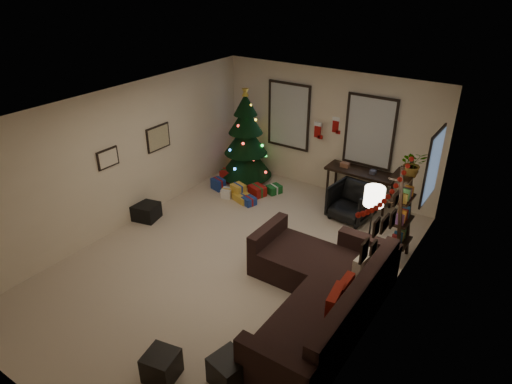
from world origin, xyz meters
TOP-DOWN VIEW (x-y plane):
  - floor at (0.00, 0.00)m, footprint 7.00×7.00m
  - ceiling at (0.00, 0.00)m, footprint 7.00×7.00m
  - wall_back at (0.00, 3.50)m, footprint 5.00×0.00m
  - wall_front at (0.00, -3.50)m, footprint 5.00×0.00m
  - wall_left at (-2.50, 0.00)m, footprint 0.00×7.00m
  - wall_right at (2.50, 0.00)m, footprint 0.00×7.00m
  - window_back_left at (-0.95, 3.47)m, footprint 1.05×0.06m
  - window_back_right at (0.95, 3.47)m, footprint 1.05×0.06m
  - window_right_wall at (2.47, 2.55)m, footprint 0.06×0.90m
  - christmas_tree at (-1.74, 2.91)m, footprint 1.21×1.21m
  - presents at (-1.42, 2.25)m, footprint 1.50×1.05m
  - sofa at (1.80, -0.26)m, footprint 2.12×3.07m
  - pillow_red_a at (2.21, -0.69)m, footprint 0.18×0.47m
  - pillow_red_b at (2.21, -0.39)m, footprint 0.13×0.43m
  - pillow_cream at (2.21, 0.29)m, footprint 0.18×0.48m
  - ottoman_near at (0.72, -2.40)m, footprint 0.46×0.46m
  - ottoman_far at (1.46, -2.00)m, footprint 0.49×0.49m
  - desk at (0.95, 3.22)m, footprint 1.43×0.51m
  - desk_chair at (1.06, 2.57)m, footprint 0.78×0.74m
  - bookshelf at (2.30, 1.72)m, footprint 0.30×0.54m
  - potted_plant at (2.30, 1.78)m, footprint 0.68×0.66m
  - floor_lamp at (1.95, 1.17)m, footprint 0.32×0.32m
  - art_map at (-2.48, 0.92)m, footprint 0.04×0.60m
  - art_abstract at (-2.48, -0.34)m, footprint 0.04×0.45m
  - gallery at (2.48, -0.07)m, footprint 0.03×1.25m
  - garland at (2.45, 0.09)m, footprint 0.08×1.90m
  - stocking_left at (-0.14, 3.33)m, footprint 0.20×0.05m
  - stocking_right at (0.19, 3.51)m, footprint 0.20×0.05m
  - storage_bin at (-2.41, 0.23)m, footprint 0.74×0.58m

SIDE VIEW (x-z plane):
  - floor at x=0.00m, z-range 0.00..0.00m
  - presents at x=-1.42m, z-range -0.04..0.26m
  - storage_bin at x=-2.41m, z-range 0.00..0.33m
  - ottoman_near at x=0.72m, z-range 0.00..0.37m
  - ottoman_far at x=1.46m, z-range 0.00..0.39m
  - sofa at x=1.80m, z-range -0.16..0.77m
  - desk_chair at x=1.06m, z-range 0.00..0.73m
  - pillow_cream at x=2.21m, z-range 0.40..0.86m
  - pillow_red_a at x=2.21m, z-range 0.41..0.87m
  - pillow_red_b at x=2.21m, z-range 0.42..0.86m
  - desk at x=0.95m, z-range 0.30..1.07m
  - bookshelf at x=2.30m, z-range -0.03..1.81m
  - christmas_tree at x=-1.74m, z-range -0.19..2.05m
  - floor_lamp at x=1.95m, z-range 0.51..2.02m
  - wall_left at x=-2.50m, z-range -2.15..4.85m
  - wall_right at x=2.50m, z-range -2.15..4.85m
  - wall_back at x=0.00m, z-range -1.15..3.85m
  - wall_front at x=0.00m, z-range -1.15..3.85m
  - stocking_left at x=-0.14m, z-range 1.24..1.60m
  - art_abstract at x=-2.48m, z-range 1.31..1.66m
  - art_map at x=-2.48m, z-range 1.24..1.74m
  - window_right_wall at x=2.47m, z-range 0.85..2.15m
  - stocking_right at x=0.19m, z-range 1.36..1.72m
  - window_back_left at x=-0.95m, z-range 0.80..2.30m
  - window_back_right at x=0.95m, z-range 0.80..2.30m
  - gallery at x=2.48m, z-range 1.30..1.84m
  - potted_plant at x=2.30m, z-range 1.56..2.14m
  - garland at x=2.45m, z-range 1.91..2.21m
  - ceiling at x=0.00m, z-range 2.70..2.70m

